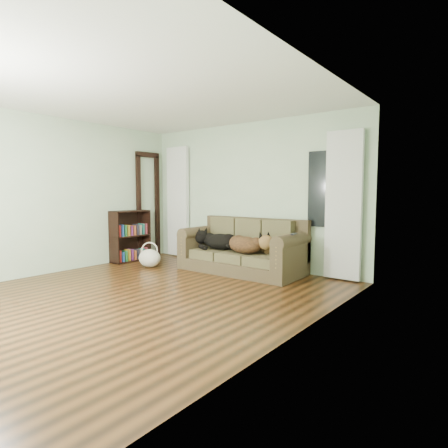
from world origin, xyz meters
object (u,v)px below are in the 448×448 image
Objects in this scene: tote_bag at (150,258)px; bookshelf at (130,236)px; sofa at (241,246)px; dog_shepherd at (248,245)px; dog_black_lab at (218,242)px.

bookshelf reaches higher than tote_bag.
dog_shepherd is (0.19, -0.08, 0.04)m from sofa.
tote_bag is 0.45× the size of bookshelf.
dog_shepherd is 1.55× the size of tote_bag.
dog_shepherd is (0.67, -0.06, 0.01)m from dog_black_lab.
sofa is 0.48m from dog_black_lab.
dog_shepherd is 2.53m from bookshelf.
dog_shepherd is at bearing -23.26° from sofa.
dog_black_lab reaches higher than tote_bag.
sofa is at bearing -6.41° from dog_shepherd.
bookshelf reaches higher than dog_shepherd.
dog_black_lab is 0.68m from dog_shepherd.
sofa is at bearing 5.29° from bookshelf.
dog_shepherd is at bearing 2.57° from bookshelf.
sofa is 3.17× the size of dog_black_lab.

